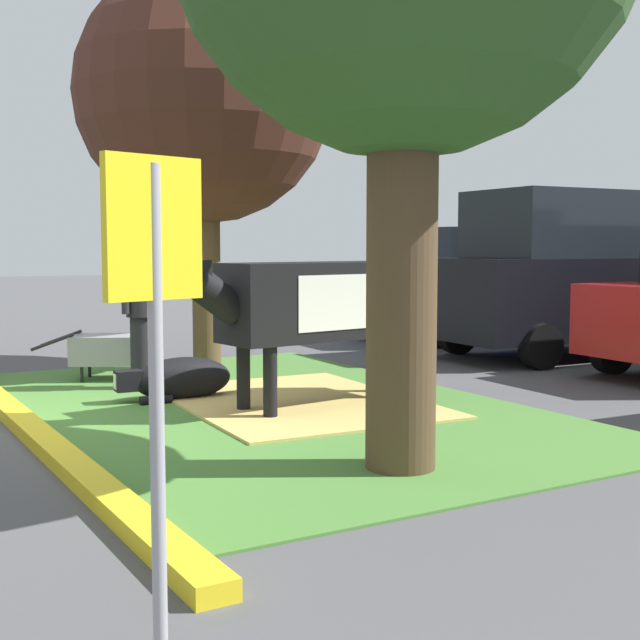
{
  "coord_description": "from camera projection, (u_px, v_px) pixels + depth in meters",
  "views": [
    {
      "loc": [
        8.18,
        -2.12,
        1.71
      ],
      "look_at": [
        0.28,
        2.52,
        0.9
      ],
      "focal_mm": 47.58,
      "sensor_mm": 36.0,
      "label": 1
    }
  ],
  "objects": [
    {
      "name": "curb_yellow",
      "position": [
        27.0,
        426.0,
        7.74
      ],
      "size": [
        8.71,
        0.24,
        0.12
      ],
      "primitive_type": "cube",
      "color": "yellow",
      "rests_on": "ground"
    },
    {
      "name": "parking_sign",
      "position": [
        155.0,
        312.0,
        3.31
      ],
      "size": [
        0.16,
        0.43,
        2.06
      ],
      "color": "#99999E",
      "rests_on": "ground"
    },
    {
      "name": "ground_plane",
      "position": [
        83.0,
        421.0,
        8.24
      ],
      "size": [
        80.0,
        80.0,
        0.0
      ],
      "primitive_type": "plane",
      "color": "#4C4C4F"
    },
    {
      "name": "wheelbarrow",
      "position": [
        111.0,
        350.0,
        10.68
      ],
      "size": [
        1.11,
        1.55,
        0.63
      ],
      "color": "gray",
      "rests_on": "ground"
    },
    {
      "name": "calf_lying",
      "position": [
        180.0,
        379.0,
        9.33
      ],
      "size": [
        0.56,
        1.32,
        0.48
      ],
      "color": "black",
      "rests_on": "ground"
    },
    {
      "name": "shade_tree_left",
      "position": [
        204.0,
        96.0,
        11.29
      ],
      "size": [
        3.43,
        3.43,
        5.43
      ],
      "color": "brown",
      "rests_on": "ground"
    },
    {
      "name": "suv_black",
      "position": [
        574.0,
        274.0,
        13.1
      ],
      "size": [
        2.29,
        4.69,
        2.52
      ],
      "color": "black",
      "rests_on": "ground"
    },
    {
      "name": "person_handler",
      "position": [
        141.0,
        312.0,
        9.96
      ],
      "size": [
        0.34,
        0.5,
        1.71
      ],
      "color": "black",
      "rests_on": "ground"
    },
    {
      "name": "grass_island",
      "position": [
        269.0,
        406.0,
        8.99
      ],
      "size": [
        7.51,
        4.65,
        0.02
      ],
      "primitive_type": "cube",
      "color": "#477A33",
      "rests_on": "ground"
    },
    {
      "name": "cow_holstein",
      "position": [
        317.0,
        302.0,
        8.82
      ],
      "size": [
        0.97,
        3.13,
        1.57
      ],
      "color": "black",
      "rests_on": "ground"
    },
    {
      "name": "hay_bedding",
      "position": [
        296.0,
        402.0,
        9.12
      ],
      "size": [
        3.33,
        2.58,
        0.04
      ],
      "primitive_type": "cube",
      "rotation": [
        0.0,
        0.0,
        -0.06
      ],
      "color": "tan",
      "rests_on": "ground"
    },
    {
      "name": "sedan_blue",
      "position": [
        473.0,
        285.0,
        15.48
      ],
      "size": [
        2.19,
        4.48,
        2.02
      ],
      "color": "navy",
      "rests_on": "ground"
    }
  ]
}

